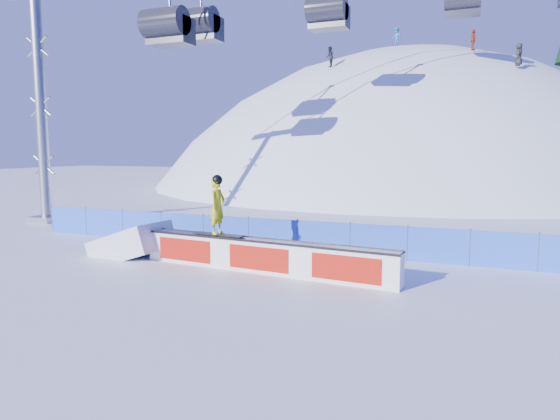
% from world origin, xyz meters
% --- Properties ---
extents(ground, '(160.00, 160.00, 0.00)m').
position_xyz_m(ground, '(0.00, 0.00, 0.00)').
color(ground, white).
rests_on(ground, ground).
extents(snow_hill, '(64.00, 64.00, 64.00)m').
position_xyz_m(snow_hill, '(0.00, 42.00, -18.00)').
color(snow_hill, white).
rests_on(snow_hill, ground).
extents(safety_fence, '(22.05, 0.05, 1.30)m').
position_xyz_m(safety_fence, '(0.00, 4.50, 0.60)').
color(safety_fence, blue).
rests_on(safety_fence, ground).
extents(rail_box, '(8.70, 1.44, 1.04)m').
position_xyz_m(rail_box, '(1.05, 1.23, 0.51)').
color(rail_box, white).
rests_on(rail_box, ground).
extents(snow_ramp, '(2.98, 2.03, 1.76)m').
position_xyz_m(snow_ramp, '(-4.35, 1.75, 0.00)').
color(snow_ramp, white).
rests_on(snow_ramp, ground).
extents(snowboarder, '(1.90, 0.69, 1.96)m').
position_xyz_m(snowboarder, '(-0.61, 1.39, 2.01)').
color(snowboarder, black).
rests_on(snowboarder, rail_box).
extents(distant_skiers, '(15.20, 8.17, 4.95)m').
position_xyz_m(distant_skiers, '(1.80, 32.12, 12.53)').
color(distant_skiers, black).
rests_on(distant_skiers, ground).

